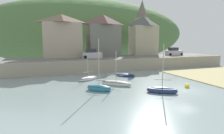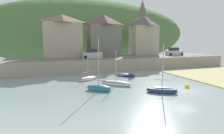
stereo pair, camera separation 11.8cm
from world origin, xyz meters
The scene contains 14 objects.
quay_seawall centered at (0.00, 17.50, 1.36)m, with size 48.00×9.40×2.40m.
hillside_backdrop centered at (-0.06, 55.20, 8.73)m, with size 80.00×44.00×24.94m.
waterfront_building_left centered at (-12.53, 25.20, 7.16)m, with size 8.44×5.48×9.37m.
waterfront_building_centre centered at (-2.94, 25.20, 7.34)m, with size 7.71×4.73×9.68m.
waterfront_building_right centered at (7.84, 25.20, 7.39)m, with size 6.83×4.58×9.76m.
church_with_spire centered at (9.47, 29.20, 9.95)m, with size 3.00×3.00×14.65m.
fishing_boat_green centered at (-3.54, 10.97, 0.21)m, with size 3.30×3.64×0.68m.
sailboat_blue_trim centered at (-7.41, 5.29, 0.29)m, with size 4.00×3.71×4.96m.
sailboat_far_left centered at (-10.36, 3.49, 0.34)m, with size 3.21×2.88×6.62m.
motorboat_with_cabin centered at (-10.24, 10.05, 0.25)m, with size 3.63×2.67×4.04m.
dinghy_open_wooden centered at (-3.60, 0.02, 0.31)m, with size 3.67×3.04×6.02m.
parked_car_near_slipway centered at (-6.95, 20.70, 3.20)m, with size 4.24×2.06×1.95m.
parked_car_by_wall centered at (13.95, 20.70, 3.20)m, with size 4.12×1.82×1.95m.
mooring_buoy centered at (0.99, 1.04, 0.19)m, with size 0.63×0.63×0.63m.
Camera 2 is at (-16.56, -18.60, 6.24)m, focal length 30.53 mm.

